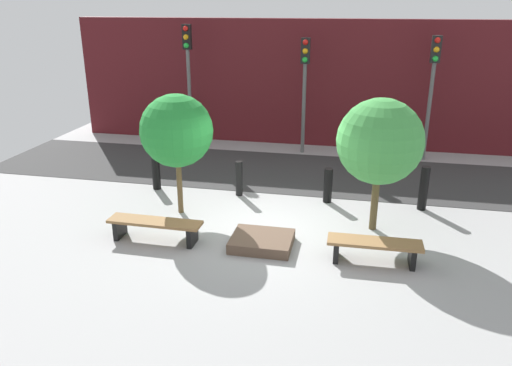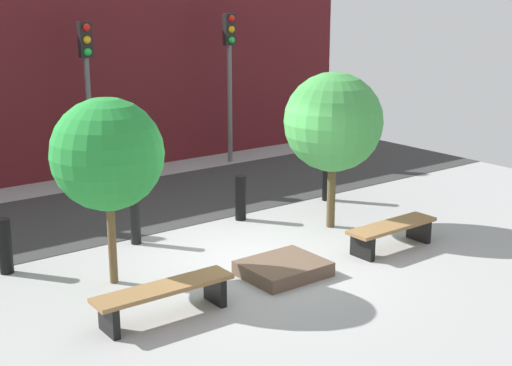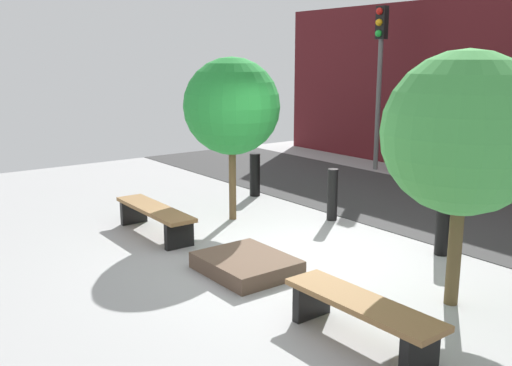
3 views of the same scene
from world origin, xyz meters
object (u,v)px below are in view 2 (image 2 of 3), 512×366
(traffic_light_mid_east, at_px, (230,61))
(bollard_center, at_px, (241,198))
(bench_left, at_px, (164,294))
(bollard_left, at_px, (135,219))
(traffic_light_mid_west, at_px, (87,74))
(tree_behind_right_bench, at_px, (333,122))
(tree_behind_left_bench, at_px, (107,155))
(bollard_far_left, at_px, (5,246))
(bollard_right, at_px, (327,175))
(planter_bed, at_px, (283,268))
(bench_right, at_px, (392,231))

(traffic_light_mid_east, bearing_deg, bollard_center, -122.93)
(bench_left, xyz_separation_m, bollard_left, (1.09, 2.87, 0.12))
(traffic_light_mid_west, height_order, traffic_light_mid_east, traffic_light_mid_east)
(bollard_center, bearing_deg, traffic_light_mid_west, 105.11)
(bollard_left, bearing_deg, tree_behind_right_bench, -22.07)
(bollard_left, bearing_deg, tree_behind_left_bench, -128.83)
(bollard_far_left, distance_m, traffic_light_mid_east, 8.60)
(tree_behind_right_bench, xyz_separation_m, bollard_right, (1.16, 1.35, -1.44))
(bench_left, xyz_separation_m, traffic_light_mid_west, (2.22, 7.04, 2.19))
(bench_left, height_order, bollard_right, bollard_right)
(bollard_center, bearing_deg, planter_bed, -112.85)
(bench_left, distance_m, bollard_far_left, 3.10)
(bollard_far_left, bearing_deg, bench_right, -27.18)
(tree_behind_right_bench, height_order, traffic_light_mid_west, traffic_light_mid_west)
(tree_behind_left_bench, xyz_separation_m, bollard_left, (1.09, 1.35, -1.52))
(bench_right, bearing_deg, bollard_left, 138.53)
(planter_bed, bearing_deg, bollard_left, 112.85)
(bollard_right, relative_size, traffic_light_mid_west, 0.29)
(bench_right, relative_size, traffic_light_mid_west, 0.49)
(tree_behind_right_bench, xyz_separation_m, bollard_far_left, (-5.59, 1.35, -1.53))
(bench_right, relative_size, bollard_right, 1.66)
(bench_right, relative_size, tree_behind_left_bench, 0.63)
(tree_behind_left_bench, height_order, bollard_center, tree_behind_left_bench)
(tree_behind_left_bench, height_order, traffic_light_mid_east, traffic_light_mid_east)
(bench_left, relative_size, bollard_left, 2.17)
(bollard_left, bearing_deg, bench_left, -110.79)
(planter_bed, distance_m, bollard_far_left, 4.32)
(tree_behind_right_bench, relative_size, bollard_center, 3.30)
(bench_left, xyz_separation_m, bench_right, (4.43, 0.00, -0.01))
(bench_right, relative_size, bollard_left, 1.96)
(planter_bed, height_order, bollard_left, bollard_left)
(planter_bed, relative_size, bollard_far_left, 1.40)
(bench_right, relative_size, bollard_center, 2.04)
(tree_behind_right_bench, xyz_separation_m, traffic_light_mid_west, (-2.22, 5.52, 0.55))
(planter_bed, xyz_separation_m, traffic_light_mid_west, (0.00, 6.84, 2.41))
(bollard_far_left, bearing_deg, traffic_light_mid_east, 30.07)
(bollard_center, relative_size, bollard_right, 0.81)
(bench_left, bearing_deg, tree_behind_right_bench, 19.69)
(bench_left, bearing_deg, traffic_light_mid_west, 73.32)
(tree_behind_right_bench, height_order, bollard_center, tree_behind_right_bench)
(bollard_left, relative_size, traffic_light_mid_east, 0.24)
(bench_right, height_order, traffic_light_mid_west, traffic_light_mid_west)
(bench_right, height_order, bollard_far_left, bollard_far_left)
(tree_behind_left_bench, bearing_deg, bollard_left, 51.17)
(planter_bed, height_order, traffic_light_mid_west, traffic_light_mid_west)
(bench_left, distance_m, traffic_light_mid_east, 9.55)
(bench_left, bearing_deg, tree_behind_left_bench, 90.79)
(bollard_left, height_order, bollard_center, bollard_left)
(planter_bed, height_order, bollard_center, bollard_center)
(bench_right, distance_m, traffic_light_mid_east, 7.57)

